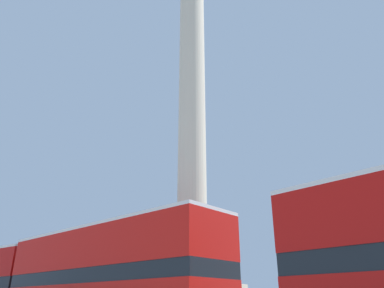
# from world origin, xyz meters

# --- Properties ---
(monument_column) EXTENTS (5.96, 5.96, 25.83)m
(monument_column) POSITION_xyz_m (0.00, 0.00, 7.62)
(monument_column) COLOR #BCB29E
(monument_column) RESTS_ON ground_plane
(bus_c) EXTENTS (11.46, 3.17, 4.37)m
(bus_c) POSITION_xyz_m (0.91, -6.47, 2.41)
(bus_c) COLOR #B7140F
(bus_c) RESTS_ON ground_plane
(street_lamp) EXTENTS (0.37, 0.37, 5.32)m
(street_lamp) POSITION_xyz_m (-0.81, -4.15, 2.74)
(street_lamp) COLOR black
(street_lamp) RESTS_ON ground_plane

